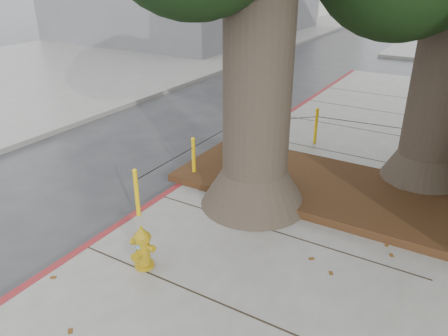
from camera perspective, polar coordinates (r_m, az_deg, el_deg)
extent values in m
plane|color=#28282B|center=(6.56, -5.09, -16.38)|extent=(140.00, 140.00, 0.00)
cube|color=slate|center=(22.38, -19.83, 12.53)|extent=(14.00, 60.00, 0.15)
cube|color=maroon|center=(9.18, -6.17, -2.79)|extent=(0.14, 26.00, 0.16)
cube|color=black|center=(9.07, 14.19, -2.71)|extent=(6.40, 2.60, 0.16)
cone|color=#4C3F33|center=(8.32, 3.96, -2.46)|extent=(2.04, 2.04, 0.70)
cylinder|color=#4C3F33|center=(7.61, 4.41, 11.25)|extent=(1.20, 1.20, 4.22)
cone|color=#4C3F33|center=(9.91, 24.38, -0.11)|extent=(1.77, 1.77, 0.70)
cylinder|color=#4C3F33|center=(9.36, 26.34, 10.04)|extent=(1.04, 1.04, 3.84)
cylinder|color=yellow|center=(8.00, -11.33, -3.30)|extent=(0.08, 0.08, 0.90)
sphere|color=yellow|center=(7.80, -11.60, -0.39)|extent=(0.09, 0.09, 0.09)
cylinder|color=yellow|center=(9.26, -3.98, 1.16)|extent=(0.08, 0.08, 0.90)
sphere|color=yellow|center=(9.09, -4.06, 3.76)|extent=(0.09, 0.09, 0.09)
cylinder|color=yellow|center=(10.67, 1.53, 4.50)|extent=(0.08, 0.08, 0.90)
sphere|color=yellow|center=(10.52, 1.56, 6.79)|extent=(0.09, 0.09, 0.09)
cylinder|color=yellow|center=(11.39, 11.91, 5.30)|extent=(0.08, 0.08, 0.90)
sphere|color=yellow|center=(11.26, 12.11, 7.46)|extent=(0.09, 0.09, 0.09)
cylinder|color=yellow|center=(11.13, 22.95, 3.34)|extent=(0.08, 0.08, 0.90)
sphere|color=yellow|center=(10.99, 23.34, 5.52)|extent=(0.09, 0.09, 0.09)
cylinder|color=black|center=(8.49, -7.48, 0.73)|extent=(0.02, 1.80, 0.02)
cylinder|color=black|center=(9.85, -1.05, 4.41)|extent=(0.02, 1.80, 0.02)
cylinder|color=black|center=(10.90, 6.96, 6.27)|extent=(1.51, 1.51, 0.02)
cylinder|color=black|center=(11.12, 17.55, 5.65)|extent=(2.20, 0.22, 0.02)
cylinder|color=#B28D12|center=(6.92, -10.33, -12.32)|extent=(0.30, 0.30, 0.06)
cylinder|color=#B28D12|center=(6.77, -10.49, -10.62)|extent=(0.21, 0.21, 0.47)
cylinder|color=#B28D12|center=(6.63, -10.65, -8.92)|extent=(0.27, 0.27, 0.07)
cone|color=#B28D12|center=(6.59, -10.71, -8.28)|extent=(0.25, 0.25, 0.13)
cylinder|color=#B28D12|center=(6.54, -10.77, -7.66)|extent=(0.05, 0.05, 0.05)
cylinder|color=#B28D12|center=(6.78, -11.36, -9.52)|extent=(0.13, 0.09, 0.08)
cylinder|color=#B28D12|center=(6.64, -9.75, -10.17)|extent=(0.13, 0.09, 0.08)
cylinder|color=#B28D12|center=(6.70, -11.11, -11.08)|extent=(0.12, 0.13, 0.12)
cube|color=#5999D8|center=(6.63, -11.16, -10.14)|extent=(0.07, 0.00, 0.07)
imported|color=black|center=(27.70, -2.17, 17.03)|extent=(1.57, 3.77, 1.09)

